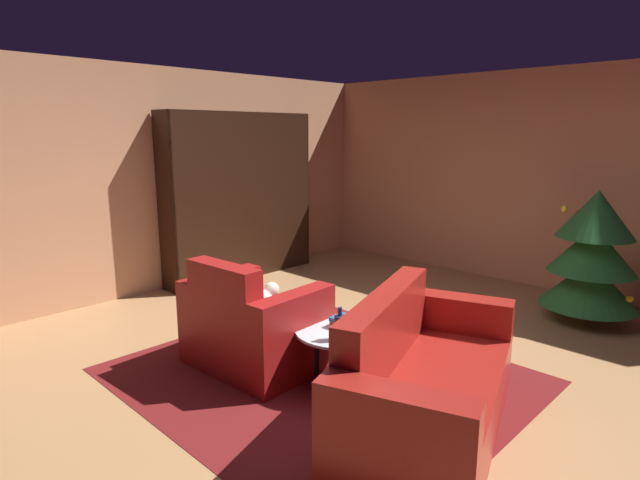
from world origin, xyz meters
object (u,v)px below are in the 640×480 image
object	(u,v)px
coffee_table	(341,335)
bottle_on_table	(340,327)
armchair_red	(252,328)
decorated_tree	(592,255)
book_stack_on_table	(345,322)
couch_red	(424,386)
bookshelf_unit	(248,196)

from	to	relation	value
coffee_table	bottle_on_table	world-z (taller)	bottle_on_table
bottle_on_table	armchair_red	bearing A→B (deg)	-172.20
decorated_tree	coffee_table	bearing A→B (deg)	-107.63
coffee_table	book_stack_on_table	bearing A→B (deg)	100.36
couch_red	decorated_tree	xyz separation A→B (m)	(0.08, 2.79, 0.37)
bottle_on_table	book_stack_on_table	bearing A→B (deg)	122.47
book_stack_on_table	decorated_tree	bearing A→B (deg)	71.78
book_stack_on_table	decorated_tree	world-z (taller)	decorated_tree
couch_red	decorated_tree	world-z (taller)	decorated_tree
couch_red	book_stack_on_table	distance (m)	0.82
armchair_red	decorated_tree	bearing A→B (deg)	61.97
bookshelf_unit	book_stack_on_table	size ratio (longest dim) A/B	10.50
bookshelf_unit	bottle_on_table	size ratio (longest dim) A/B	8.92
bookshelf_unit	bottle_on_table	world-z (taller)	bookshelf_unit
armchair_red	decorated_tree	size ratio (longest dim) A/B	0.81
armchair_red	couch_red	xyz separation A→B (m)	(1.49, 0.16, -0.02)
bookshelf_unit	decorated_tree	distance (m)	3.98
armchair_red	bottle_on_table	world-z (taller)	armchair_red
book_stack_on_table	decorated_tree	distance (m)	2.78
bottle_on_table	couch_red	bearing A→B (deg)	4.16
armchair_red	coffee_table	bearing A→B (deg)	19.63
armchair_red	coffee_table	size ratio (longest dim) A/B	1.59
bookshelf_unit	decorated_tree	size ratio (longest dim) A/B	1.61
bookshelf_unit	armchair_red	distance (m)	2.85
bottle_on_table	coffee_table	bearing A→B (deg)	129.64
couch_red	bottle_on_table	size ratio (longest dim) A/B	8.11
coffee_table	decorated_tree	xyz separation A→B (m)	(0.86, 2.70, 0.29)
book_stack_on_table	coffee_table	bearing A→B (deg)	-79.64
couch_red	bookshelf_unit	bearing A→B (deg)	157.47
armchair_red	couch_red	distance (m)	1.50
bookshelf_unit	couch_red	world-z (taller)	bookshelf_unit
armchair_red	decorated_tree	xyz separation A→B (m)	(1.57, 2.95, 0.35)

